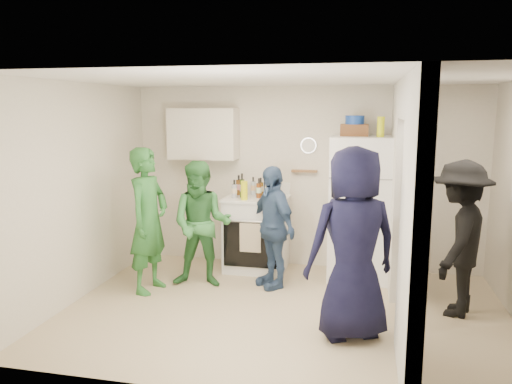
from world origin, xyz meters
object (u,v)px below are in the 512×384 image
(yellow_cup_stack_top, at_px, (381,127))
(person_green_center, at_px, (202,224))
(person_green_left, at_px, (149,220))
(person_navy, at_px, (353,244))
(stove, at_px, (257,233))
(wicker_basket, at_px, (354,130))
(person_denim, at_px, (272,227))
(fridge, at_px, (360,208))
(blue_bowl, at_px, (355,120))
(person_nook, at_px, (459,238))

(yellow_cup_stack_top, relative_size, person_green_center, 0.16)
(person_green_left, distance_m, person_navy, 2.54)
(stove, height_order, wicker_basket, wicker_basket)
(person_denim, bearing_deg, wicker_basket, 82.01)
(fridge, distance_m, person_navy, 1.78)
(blue_bowl, relative_size, person_navy, 0.13)
(person_denim, height_order, person_navy, person_navy)
(blue_bowl, bearing_deg, person_nook, -41.71)
(person_green_left, bearing_deg, blue_bowl, -55.94)
(yellow_cup_stack_top, distance_m, person_navy, 2.00)
(stove, relative_size, yellow_cup_stack_top, 4.04)
(stove, bearing_deg, yellow_cup_stack_top, -4.67)
(person_green_left, xyz_separation_m, person_green_center, (0.57, 0.29, -0.09))
(blue_bowl, bearing_deg, person_green_left, -155.24)
(fridge, relative_size, person_navy, 0.99)
(wicker_basket, distance_m, person_navy, 2.09)
(person_green_center, bearing_deg, person_navy, -35.71)
(person_navy, bearing_deg, stove, -79.33)
(person_denim, bearing_deg, person_nook, 37.53)
(yellow_cup_stack_top, xyz_separation_m, person_denim, (-1.26, -0.48, -1.22))
(person_navy, bearing_deg, person_green_center, -54.78)
(yellow_cup_stack_top, bearing_deg, wicker_basket, 154.89)
(wicker_basket, xyz_separation_m, yellow_cup_stack_top, (0.32, -0.15, 0.05))
(fridge, xyz_separation_m, person_nook, (1.06, -0.98, -0.09))
(stove, xyz_separation_m, person_navy, (1.33, -1.81, 0.43))
(yellow_cup_stack_top, bearing_deg, person_navy, -98.71)
(blue_bowl, xyz_separation_m, person_nook, (1.16, -1.03, -1.22))
(fridge, bearing_deg, person_green_left, -157.11)
(blue_bowl, distance_m, person_nook, 1.97)
(blue_bowl, height_order, person_green_left, blue_bowl)
(person_green_center, relative_size, person_navy, 0.84)
(person_nook, bearing_deg, person_green_center, -73.31)
(wicker_basket, bearing_deg, person_navy, -88.06)
(yellow_cup_stack_top, bearing_deg, stove, 175.33)
(yellow_cup_stack_top, height_order, person_navy, yellow_cup_stack_top)
(wicker_basket, distance_m, person_nook, 1.89)
(person_nook, bearing_deg, fridge, -111.66)
(person_green_left, height_order, person_nook, person_green_left)
(person_denim, bearing_deg, fridge, 77.34)
(stove, relative_size, blue_bowl, 4.21)
(stove, height_order, person_denim, person_denim)
(blue_bowl, relative_size, yellow_cup_stack_top, 0.96)
(person_green_center, distance_m, person_denim, 0.87)
(person_green_center, xyz_separation_m, person_navy, (1.86, -1.04, 0.15))
(stove, relative_size, person_navy, 0.54)
(yellow_cup_stack_top, distance_m, person_green_left, 3.05)
(fridge, distance_m, wicker_basket, 1.01)
(person_green_left, height_order, person_denim, person_green_left)
(yellow_cup_stack_top, height_order, person_nook, yellow_cup_stack_top)
(yellow_cup_stack_top, relative_size, person_denim, 0.16)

